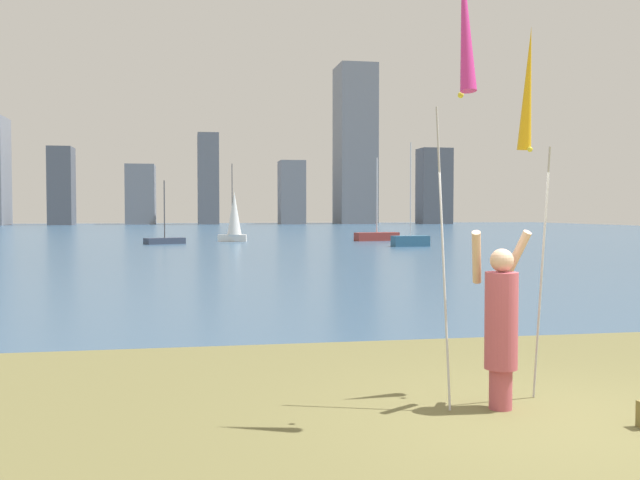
% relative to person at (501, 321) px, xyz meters
% --- Properties ---
extents(ground, '(120.00, 138.00, 0.12)m').
position_rel_person_xyz_m(ground, '(0.30, 50.49, -0.99)').
color(ground, brown).
extents(person, '(0.69, 0.51, 1.89)m').
position_rel_person_xyz_m(person, '(0.00, 0.00, 0.00)').
color(person, '#B24C59').
rests_on(person, ground).
extents(kite_flag_left, '(0.16, 1.00, 4.63)m').
position_rel_person_xyz_m(kite_flag_left, '(-0.56, -0.33, 2.89)').
color(kite_flag_left, '#B2B2B7').
rests_on(kite_flag_left, ground).
extents(kite_flag_right, '(0.16, 0.70, 4.15)m').
position_rel_person_xyz_m(kite_flag_right, '(0.56, 0.57, 2.44)').
color(kite_flag_right, '#B2B2B7').
rests_on(kite_flag_right, ground).
extents(sailboat_1, '(2.21, 1.03, 6.10)m').
position_rel_person_xyz_m(sailboat_1, '(9.76, 34.02, -0.56)').
color(sailboat_1, '#2D6084').
rests_on(sailboat_1, ground).
extents(sailboat_3, '(1.99, 1.12, 5.28)m').
position_rel_person_xyz_m(sailboat_3, '(-0.00, 42.57, 0.73)').
color(sailboat_3, white).
rests_on(sailboat_3, ground).
extents(sailboat_4, '(3.28, 1.48, 5.79)m').
position_rel_person_xyz_m(sailboat_4, '(9.91, 42.21, -0.55)').
color(sailboat_4, maroon).
rests_on(sailboat_4, ground).
extents(sailboat_8, '(2.65, 1.88, 4.00)m').
position_rel_person_xyz_m(sailboat_8, '(-4.54, 39.91, -0.69)').
color(sailboat_8, '#333D51').
rests_on(sailboat_8, ground).
extents(skyline_tower_1, '(3.42, 4.95, 11.53)m').
position_rel_person_xyz_m(skyline_tower_1, '(-21.27, 106.36, 4.84)').
color(skyline_tower_1, '#565B66').
rests_on(skyline_tower_1, ground).
extents(skyline_tower_2, '(4.44, 6.88, 9.32)m').
position_rel_person_xyz_m(skyline_tower_2, '(-10.11, 111.23, 3.73)').
color(skyline_tower_2, gray).
rests_on(skyline_tower_2, ground).
extents(skyline_tower_3, '(3.21, 5.68, 14.18)m').
position_rel_person_xyz_m(skyline_tower_3, '(0.33, 109.21, 6.16)').
color(skyline_tower_3, slate).
rests_on(skyline_tower_3, ground).
extents(skyline_tower_4, '(3.92, 4.59, 9.97)m').
position_rel_person_xyz_m(skyline_tower_4, '(13.31, 107.11, 4.06)').
color(skyline_tower_4, gray).
rests_on(skyline_tower_4, ground).
extents(skyline_tower_5, '(5.97, 7.62, 25.62)m').
position_rel_person_xyz_m(skyline_tower_5, '(24.08, 109.24, 11.89)').
color(skyline_tower_5, gray).
rests_on(skyline_tower_5, ground).
extents(skyline_tower_6, '(5.00, 4.21, 12.13)m').
position_rel_person_xyz_m(skyline_tower_6, '(36.31, 105.45, 5.14)').
color(skyline_tower_6, '#565B66').
rests_on(skyline_tower_6, ground).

